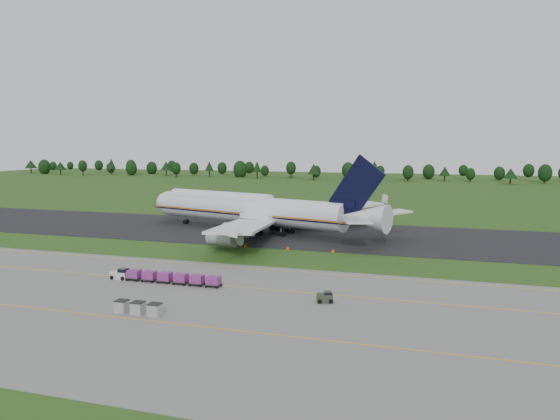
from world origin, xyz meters
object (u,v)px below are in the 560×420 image
(uld_row, at_px, (138,308))
(edge_markers, at_px, (288,249))
(aircraft, at_px, (252,209))
(utility_cart, at_px, (325,298))
(baggage_train, at_px, (163,277))

(uld_row, height_order, edge_markers, uld_row)
(aircraft, xyz_separation_m, utility_cart, (30.43, -53.59, -4.85))
(baggage_train, xyz_separation_m, uld_row, (4.82, -14.77, -0.11))
(edge_markers, bearing_deg, uld_row, -97.68)
(baggage_train, relative_size, edge_markers, 0.98)
(aircraft, distance_m, uld_row, 66.41)
(aircraft, height_order, utility_cart, aircraft)
(baggage_train, bearing_deg, aircraft, 94.71)
(aircraft, bearing_deg, edge_markers, -53.00)
(aircraft, bearing_deg, uld_row, -82.19)
(baggage_train, xyz_separation_m, utility_cart, (26.24, -2.73, -0.32))
(aircraft, height_order, edge_markers, aircraft)
(utility_cart, relative_size, edge_markers, 0.13)
(aircraft, distance_m, edge_markers, 25.71)
(utility_cart, height_order, uld_row, uld_row)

